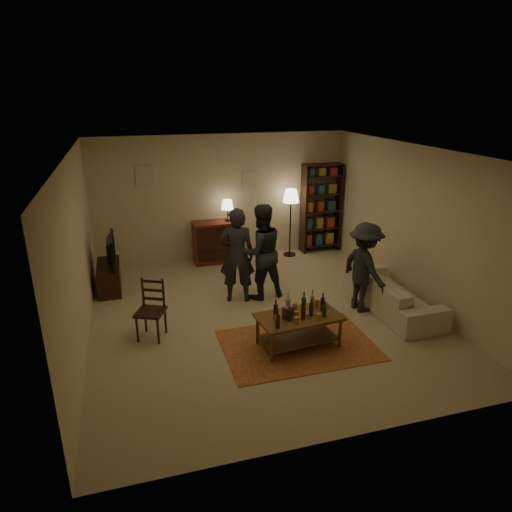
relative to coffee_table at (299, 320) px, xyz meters
name	(u,v)px	position (x,y,z in m)	size (l,w,h in m)	color
floor	(262,315)	(-0.23, 1.07, -0.42)	(6.00, 6.00, 0.00)	#C6B793
room_shell	(191,178)	(-0.87, 4.05, 1.39)	(6.00, 6.00, 6.00)	beige
rug	(298,345)	(0.00, 0.00, -0.42)	(2.20, 1.50, 0.01)	maroon
coffee_table	(299,320)	(0.00, 0.00, 0.00)	(1.25, 0.76, 0.83)	brown
dining_chair	(151,307)	(-2.02, 0.89, 0.06)	(0.53, 0.53, 0.92)	black
tv_stand	(109,270)	(-2.67, 2.87, -0.04)	(0.40, 1.00, 1.06)	black
dresser	(217,241)	(-0.42, 3.78, 0.05)	(1.00, 0.50, 1.36)	maroon
bookshelf	(321,207)	(2.02, 3.85, 0.61)	(0.90, 0.34, 2.02)	black
floor_lamp	(291,200)	(1.24, 3.72, 0.85)	(0.36, 0.36, 1.52)	black
sofa	(393,293)	(1.97, 0.67, -0.12)	(2.08, 0.81, 0.61)	beige
person_left	(237,255)	(-0.48, 1.76, 0.43)	(0.62, 0.41, 1.70)	#24232A
person_right	(261,252)	(-0.04, 1.79, 0.44)	(0.84, 0.65, 1.72)	#24252B
person_by_sofa	(364,268)	(1.47, 0.81, 0.34)	(0.99, 0.57, 1.54)	#232229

